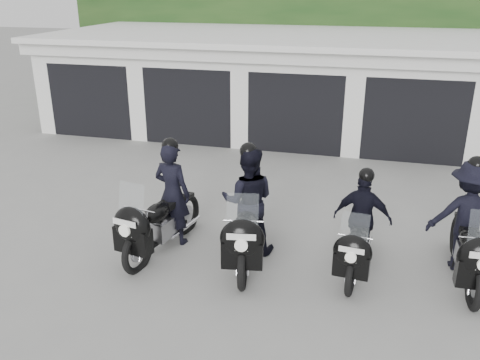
% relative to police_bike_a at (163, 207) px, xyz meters
% --- Properties ---
extents(ground, '(80.00, 80.00, 0.00)m').
position_rel_police_bike_a_xyz_m(ground, '(1.35, 0.55, -0.81)').
color(ground, gray).
rests_on(ground, ground).
extents(garage_block, '(16.40, 6.80, 2.96)m').
position_rel_police_bike_a_xyz_m(garage_block, '(1.35, 8.61, 0.62)').
color(garage_block, silver).
rests_on(garage_block, ground).
extents(background_vegetation, '(20.00, 3.90, 5.80)m').
position_rel_police_bike_a_xyz_m(background_vegetation, '(1.73, 13.47, 1.96)').
color(background_vegetation, '#173613').
rests_on(background_vegetation, ground).
extents(police_bike_a, '(0.98, 2.32, 2.04)m').
position_rel_police_bike_a_xyz_m(police_bike_a, '(0.00, 0.00, 0.00)').
color(police_bike_a, black).
rests_on(police_bike_a, ground).
extents(police_bike_b, '(1.09, 2.35, 2.06)m').
position_rel_police_bike_a_xyz_m(police_bike_b, '(1.48, 0.12, 0.06)').
color(police_bike_b, black).
rests_on(police_bike_b, ground).
extents(police_bike_c, '(1.00, 2.01, 1.75)m').
position_rel_police_bike_a_xyz_m(police_bike_c, '(3.35, 0.24, -0.07)').
color(police_bike_c, black).
rests_on(police_bike_c, ground).
extents(police_bike_d, '(1.23, 2.32, 2.01)m').
position_rel_police_bike_a_xyz_m(police_bike_d, '(5.01, 0.48, 0.05)').
color(police_bike_d, black).
rests_on(police_bike_d, ground).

